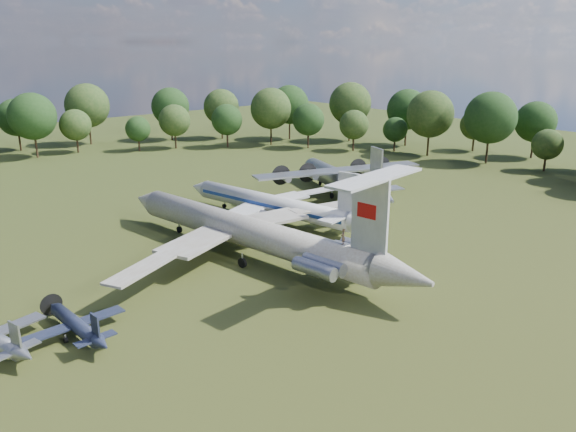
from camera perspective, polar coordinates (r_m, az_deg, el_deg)
ground at (r=75.39m, az=-8.01°, el=-4.46°), size 300.00×300.00×0.00m
il62_airliner at (r=75.11m, az=-4.05°, el=-2.15°), size 51.37×62.37×5.55m
tu104_jet at (r=90.67m, az=-1.67°, el=0.87°), size 39.13×47.41×4.21m
an12_transport at (r=105.38m, az=5.40°, el=3.33°), size 42.74×45.29×4.87m
small_prop_west at (r=59.55m, az=-20.68°, el=-10.56°), size 11.05×14.45×2.02m
person_on_il62 at (r=64.23m, az=5.62°, el=-2.09°), size 0.82×0.71×1.89m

